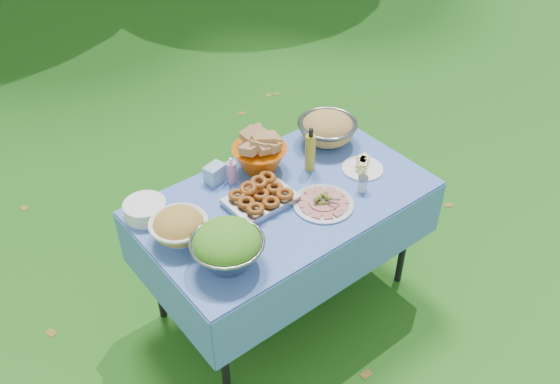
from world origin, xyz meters
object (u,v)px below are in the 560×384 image
at_px(oil_bottle, 310,149).
at_px(salad_bowl, 227,246).
at_px(plate_stack, 145,209).
at_px(charcuterie_platter, 324,199).
at_px(picnic_table, 284,250).
at_px(bread_bowl, 259,153).
at_px(pasta_bowl_steel, 327,128).

bearing_deg(oil_bottle, salad_bowl, -157.29).
relative_size(salad_bowl, oil_bottle, 1.30).
xyz_separation_m(salad_bowl, oil_bottle, (0.74, 0.31, 0.02)).
relative_size(plate_stack, charcuterie_platter, 0.68).
xyz_separation_m(picnic_table, salad_bowl, (-0.49, -0.21, 0.49)).
height_order(salad_bowl, bread_bowl, salad_bowl).
bearing_deg(salad_bowl, plate_stack, 104.11).
distance_m(bread_bowl, charcuterie_platter, 0.45).
bearing_deg(pasta_bowl_steel, bread_bowl, 175.21).
distance_m(pasta_bowl_steel, oil_bottle, 0.28).
distance_m(salad_bowl, plate_stack, 0.54).
height_order(charcuterie_platter, oil_bottle, oil_bottle).
xyz_separation_m(salad_bowl, bread_bowl, (0.54, 0.48, -0.01)).
xyz_separation_m(plate_stack, pasta_bowl_steel, (1.11, -0.07, 0.05)).
height_order(salad_bowl, pasta_bowl_steel, salad_bowl).
relative_size(pasta_bowl_steel, oil_bottle, 1.32).
xyz_separation_m(picnic_table, bread_bowl, (0.05, 0.27, 0.48)).
bearing_deg(picnic_table, plate_stack, 153.58).
distance_m(bread_bowl, oil_bottle, 0.27).
bearing_deg(pasta_bowl_steel, charcuterie_platter, -133.65).
xyz_separation_m(picnic_table, plate_stack, (-0.62, 0.31, 0.42)).
distance_m(picnic_table, salad_bowl, 0.72).
distance_m(charcuterie_platter, oil_bottle, 0.32).
height_order(bread_bowl, oil_bottle, oil_bottle).
xyz_separation_m(salad_bowl, charcuterie_platter, (0.60, 0.04, -0.07)).
height_order(plate_stack, oil_bottle, oil_bottle).
relative_size(salad_bowl, plate_stack, 1.58).
bearing_deg(bread_bowl, salad_bowl, -138.03).
height_order(salad_bowl, charcuterie_platter, salad_bowl).
relative_size(picnic_table, salad_bowl, 4.49).
distance_m(picnic_table, plate_stack, 0.81).
xyz_separation_m(plate_stack, charcuterie_platter, (0.73, -0.47, -0.00)).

